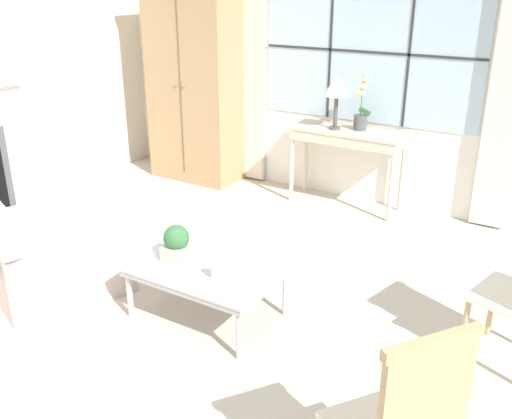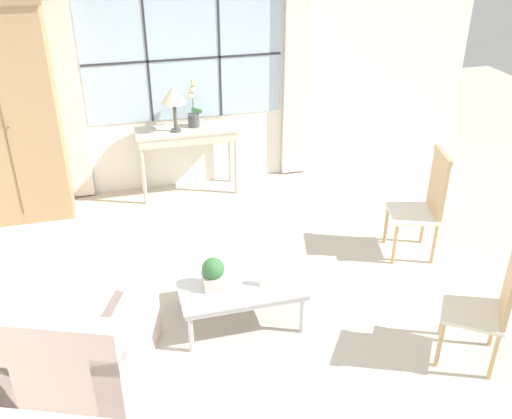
{
  "view_description": "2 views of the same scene",
  "coord_description": "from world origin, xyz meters",
  "px_view_note": "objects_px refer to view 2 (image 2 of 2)",
  "views": [
    {
      "loc": [
        2.07,
        -2.48,
        2.22
      ],
      "look_at": [
        0.29,
        0.42,
        0.83
      ],
      "focal_mm": 40.0,
      "sensor_mm": 36.0,
      "label": 1
    },
    {
      "loc": [
        -0.85,
        -3.42,
        3.13
      ],
      "look_at": [
        0.2,
        0.58,
        0.86
      ],
      "focal_mm": 40.0,
      "sensor_mm": 36.0,
      "label": 2
    }
  ],
  "objects_px": {
    "side_chair_wooden": "(426,200)",
    "console_table": "(187,137)",
    "armoire": "(7,114)",
    "armchair_upholstered": "(77,344)",
    "potted_orchid": "(193,111)",
    "potted_plant_small": "(213,273)",
    "pillar_candle": "(263,279)",
    "coffee_table": "(239,283)",
    "accent_chair_wooden": "(492,299)",
    "table_lamp": "(174,96)"
  },
  "relations": [
    {
      "from": "pillar_candle",
      "to": "armoire",
      "type": "bearing_deg",
      "value": 129.23
    },
    {
      "from": "potted_orchid",
      "to": "side_chair_wooden",
      "type": "xyz_separation_m",
      "value": [
        1.9,
        -1.97,
        -0.4
      ]
    },
    {
      "from": "armoire",
      "to": "table_lamp",
      "type": "xyz_separation_m",
      "value": [
        1.73,
        0.0,
        0.06
      ]
    },
    {
      "from": "armoire",
      "to": "potted_plant_small",
      "type": "bearing_deg",
      "value": -55.6
    },
    {
      "from": "coffee_table",
      "to": "pillar_candle",
      "type": "distance_m",
      "value": 0.23
    },
    {
      "from": "table_lamp",
      "to": "coffee_table",
      "type": "height_order",
      "value": "table_lamp"
    },
    {
      "from": "armchair_upholstered",
      "to": "pillar_candle",
      "type": "height_order",
      "value": "armchair_upholstered"
    },
    {
      "from": "console_table",
      "to": "pillar_candle",
      "type": "xyz_separation_m",
      "value": [
        0.21,
        -2.58,
        -0.25
      ]
    },
    {
      "from": "console_table",
      "to": "potted_plant_small",
      "type": "bearing_deg",
      "value": -94.12
    },
    {
      "from": "console_table",
      "to": "pillar_candle",
      "type": "height_order",
      "value": "console_table"
    },
    {
      "from": "console_table",
      "to": "table_lamp",
      "type": "xyz_separation_m",
      "value": [
        -0.12,
        -0.05,
        0.51
      ]
    },
    {
      "from": "armoire",
      "to": "potted_orchid",
      "type": "xyz_separation_m",
      "value": [
        1.96,
        0.11,
        -0.17
      ]
    },
    {
      "from": "console_table",
      "to": "pillar_candle",
      "type": "distance_m",
      "value": 2.6
    },
    {
      "from": "armchair_upholstered",
      "to": "pillar_candle",
      "type": "bearing_deg",
      "value": 6.15
    },
    {
      "from": "armoire",
      "to": "coffee_table",
      "type": "bearing_deg",
      "value": -51.76
    },
    {
      "from": "table_lamp",
      "to": "console_table",
      "type": "bearing_deg",
      "value": 21.98
    },
    {
      "from": "armchair_upholstered",
      "to": "side_chair_wooden",
      "type": "distance_m",
      "value": 3.38
    },
    {
      "from": "table_lamp",
      "to": "armchair_upholstered",
      "type": "relative_size",
      "value": 0.42
    },
    {
      "from": "potted_plant_small",
      "to": "armoire",
      "type": "bearing_deg",
      "value": 124.4
    },
    {
      "from": "potted_orchid",
      "to": "side_chair_wooden",
      "type": "bearing_deg",
      "value": -45.91
    },
    {
      "from": "accent_chair_wooden",
      "to": "coffee_table",
      "type": "height_order",
      "value": "accent_chair_wooden"
    },
    {
      "from": "side_chair_wooden",
      "to": "armchair_upholstered",
      "type": "bearing_deg",
      "value": -165.81
    },
    {
      "from": "table_lamp",
      "to": "side_chair_wooden",
      "type": "distance_m",
      "value": 2.9
    },
    {
      "from": "table_lamp",
      "to": "pillar_candle",
      "type": "relative_size",
      "value": 3.78
    },
    {
      "from": "console_table",
      "to": "pillar_candle",
      "type": "bearing_deg",
      "value": -85.44
    },
    {
      "from": "potted_orchid",
      "to": "side_chair_wooden",
      "type": "distance_m",
      "value": 2.77
    },
    {
      "from": "accent_chair_wooden",
      "to": "potted_plant_small",
      "type": "relative_size",
      "value": 4.05
    },
    {
      "from": "coffee_table",
      "to": "pillar_candle",
      "type": "height_order",
      "value": "pillar_candle"
    },
    {
      "from": "side_chair_wooden",
      "to": "potted_plant_small",
      "type": "distance_m",
      "value": 2.26
    },
    {
      "from": "accent_chair_wooden",
      "to": "table_lamp",
      "type": "bearing_deg",
      "value": 118.71
    },
    {
      "from": "potted_plant_small",
      "to": "armchair_upholstered",
      "type": "bearing_deg",
      "value": -167.66
    },
    {
      "from": "armoire",
      "to": "table_lamp",
      "type": "bearing_deg",
      "value": 0.07
    },
    {
      "from": "armoire",
      "to": "potted_plant_small",
      "type": "xyz_separation_m",
      "value": [
        1.68,
        -2.45,
        -0.64
      ]
    },
    {
      "from": "side_chair_wooden",
      "to": "console_table",
      "type": "bearing_deg",
      "value": 136.4
    },
    {
      "from": "console_table",
      "to": "table_lamp",
      "type": "distance_m",
      "value": 0.53
    },
    {
      "from": "accent_chair_wooden",
      "to": "pillar_candle",
      "type": "xyz_separation_m",
      "value": [
        -1.5,
        0.81,
        -0.11
      ]
    },
    {
      "from": "table_lamp",
      "to": "coffee_table",
      "type": "xyz_separation_m",
      "value": [
        0.16,
        -2.4,
        -0.86
      ]
    },
    {
      "from": "armoire",
      "to": "accent_chair_wooden",
      "type": "bearing_deg",
      "value": -43.14
    },
    {
      "from": "armchair_upholstered",
      "to": "accent_chair_wooden",
      "type": "bearing_deg",
      "value": -12.49
    },
    {
      "from": "table_lamp",
      "to": "accent_chair_wooden",
      "type": "height_order",
      "value": "table_lamp"
    },
    {
      "from": "armchair_upholstered",
      "to": "coffee_table",
      "type": "distance_m",
      "value": 1.33
    },
    {
      "from": "console_table",
      "to": "coffee_table",
      "type": "xyz_separation_m",
      "value": [
        0.04,
        -2.45,
        -0.35
      ]
    },
    {
      "from": "accent_chair_wooden",
      "to": "pillar_candle",
      "type": "relative_size",
      "value": 7.52
    },
    {
      "from": "table_lamp",
      "to": "potted_plant_small",
      "type": "xyz_separation_m",
      "value": [
        -0.06,
        -2.45,
        -0.69
      ]
    },
    {
      "from": "potted_orchid",
      "to": "accent_chair_wooden",
      "type": "xyz_separation_m",
      "value": [
        1.6,
        -3.44,
        -0.42
      ]
    },
    {
      "from": "coffee_table",
      "to": "potted_plant_small",
      "type": "bearing_deg",
      "value": -168.17
    },
    {
      "from": "armoire",
      "to": "armchair_upholstered",
      "type": "relative_size",
      "value": 1.86
    },
    {
      "from": "armoire",
      "to": "table_lamp",
      "type": "distance_m",
      "value": 1.73
    },
    {
      "from": "armoire",
      "to": "console_table",
      "type": "bearing_deg",
      "value": 1.6
    },
    {
      "from": "coffee_table",
      "to": "accent_chair_wooden",
      "type": "bearing_deg",
      "value": -29.28
    }
  ]
}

